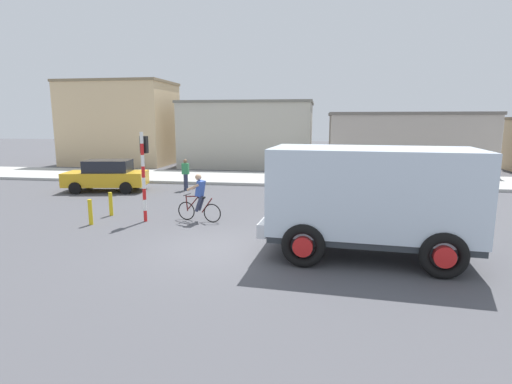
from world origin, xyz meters
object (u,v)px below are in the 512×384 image
at_px(pedestrian_near_kerb, 186,174).
at_px(bollard_far, 111,204).
at_px(cyclist, 199,198).
at_px(traffic_light_pole, 144,164).
at_px(car_red_near, 107,175).
at_px(truck_foreground, 370,195).
at_px(bollard_near, 90,212).

bearing_deg(pedestrian_near_kerb, bollard_far, -99.75).
relative_size(cyclist, bollard_far, 1.91).
relative_size(traffic_light_pole, car_red_near, 0.75).
bearing_deg(cyclist, bollard_far, 174.80).
bearing_deg(truck_foreground, car_red_near, 145.83).
bearing_deg(truck_foreground, traffic_light_pole, 160.47).
relative_size(truck_foreground, car_red_near, 1.32).
bearing_deg(car_red_near, bollard_near, -65.41).
height_order(cyclist, bollard_far, cyclist).
bearing_deg(bollard_near, cyclist, 16.55).
relative_size(cyclist, pedestrian_near_kerb, 1.06).
xyz_separation_m(bollard_near, bollard_far, (0.00, 1.40, 0.00)).
bearing_deg(pedestrian_near_kerb, traffic_light_pole, -83.97).
bearing_deg(bollard_far, truck_foreground, -19.40).
xyz_separation_m(truck_foreground, traffic_light_pole, (-7.49, 2.66, 0.40)).
bearing_deg(bollard_far, car_red_near, 120.38).
bearing_deg(car_red_near, cyclist, -39.11).
relative_size(truck_foreground, traffic_light_pole, 1.75).
bearing_deg(traffic_light_pole, pedestrian_near_kerb, 96.03).
xyz_separation_m(truck_foreground, cyclist, (-5.56, 2.90, -0.80)).
height_order(truck_foreground, car_red_near, truck_foreground).
xyz_separation_m(pedestrian_near_kerb, bollard_near, (-1.00, -7.23, -0.40)).
relative_size(car_red_near, bollard_far, 4.71).
relative_size(truck_foreground, pedestrian_near_kerb, 3.45).
height_order(pedestrian_near_kerb, bollard_near, pedestrian_near_kerb).
bearing_deg(bollard_near, car_red_near, 114.59).
xyz_separation_m(cyclist, bollard_near, (-3.61, -1.07, -0.41)).
distance_m(car_red_near, pedestrian_near_kerb, 4.01).
relative_size(bollard_near, bollard_far, 1.00).
bearing_deg(truck_foreground, bollard_near, 168.72).
bearing_deg(cyclist, truck_foreground, -27.55).
bearing_deg(traffic_light_pole, car_red_near, 129.63).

